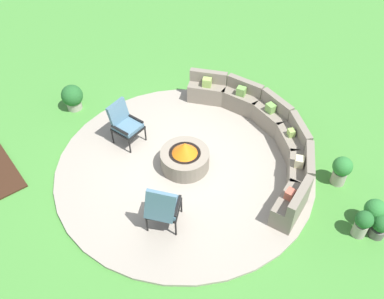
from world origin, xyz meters
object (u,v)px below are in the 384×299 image
Objects in this scene: fire_pit at (185,157)px; lounge_chair_front_left at (125,123)px; potted_plant_0 at (380,226)px; potted_plant_2 at (374,212)px; potted_plant_4 at (342,169)px; potted_plant_3 at (72,97)px; lounge_chair_front_right at (162,207)px; potted_plant_1 at (363,223)px; curved_stone_bench at (265,132)px.

lounge_chair_front_left reaches higher than fire_pit.
potted_plant_2 is (-0.24, 0.12, 0.07)m from potted_plant_0.
potted_plant_4 reaches higher than potted_plant_0.
potted_plant_3 is at bearing -150.54° from potted_plant_4.
potted_plant_3 is at bearing 133.86° from lounge_chair_front_right.
lounge_chair_front_right is 3.79m from potted_plant_1.
lounge_chair_front_right is (2.54, -0.73, 0.04)m from lounge_chair_front_left.
lounge_chair_front_right is at bearing -4.27° from potted_plant_3.
lounge_chair_front_right is (1.01, -1.30, 0.31)m from fire_pit.
potted_plant_4 is at bearing 12.97° from curved_stone_bench.
fire_pit is at bearing -153.74° from potted_plant_0.
fire_pit is at bearing -135.51° from potted_plant_4.
lounge_chair_front_left is 0.88× the size of lounge_chair_front_right.
fire_pit is 0.92× the size of lounge_chair_front_right.
potted_plant_1 is 0.38m from potted_plant_2.
lounge_chair_front_left reaches higher than curved_stone_bench.
lounge_chair_front_right is 1.72× the size of potted_plant_3.
potted_plant_3 is at bearing -158.73° from potted_plant_0.
lounge_chair_front_right is at bearing -110.67° from potted_plant_4.
potted_plant_2 is (2.45, 3.24, -0.27)m from lounge_chair_front_right.
lounge_chair_front_left is at bearing 122.09° from lounge_chair_front_right.
lounge_chair_front_right reaches higher than curved_stone_bench.
curved_stone_bench is 2.92m from potted_plant_2.
potted_plant_1 is at bearing -87.81° from potted_plant_2.
lounge_chair_front_right reaches higher than potted_plant_3.
potted_plant_3 is (-4.00, -2.88, -0.02)m from curved_stone_bench.
potted_plant_2 is at bearing 29.40° from fire_pit.
curved_stone_bench reaches higher than potted_plant_3.
potted_plant_0 is 0.28m from potted_plant_2.
fire_pit is 1.65m from lounge_chair_front_left.
curved_stone_bench is at bearing 56.48° from lounge_chair_front_right.
potted_plant_4 is (-1.09, 0.77, 0.05)m from potted_plant_1.
curved_stone_bench is 3.24m from lounge_chair_front_left.
potted_plant_4 is at bearing 27.46° from lounge_chair_front_right.
fire_pit is 3.34m from potted_plant_4.
potted_plant_3 is (-6.93, -2.53, 0.01)m from potted_plant_1.
fire_pit is 1.65× the size of potted_plant_2.
potted_plant_4 reaches higher than potted_plant_3.
lounge_chair_front_left is at bearing -159.66° from fire_pit.
curved_stone_bench is at bearing 125.39° from lounge_chair_front_left.
potted_plant_2 is 1.14m from potted_plant_4.
potted_plant_1 reaches higher than potted_plant_0.
lounge_chair_front_left is 5.44m from potted_plant_1.
potted_plant_0 is at bearing -26.88° from potted_plant_2.
potted_plant_0 is 0.35m from potted_plant_1.
potted_plant_4 is (2.38, 2.34, 0.08)m from fire_pit.
potted_plant_1 is 0.91× the size of potted_plant_4.
lounge_chair_front_left reaches higher than potted_plant_4.
potted_plant_3 reaches higher than potted_plant_2.
potted_plant_3 reaches higher than potted_plant_0.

